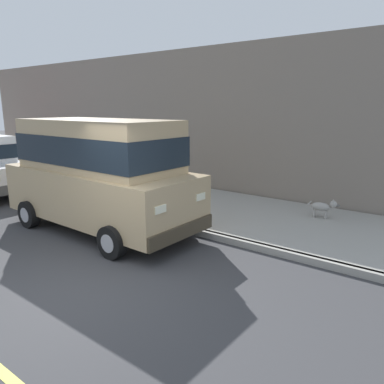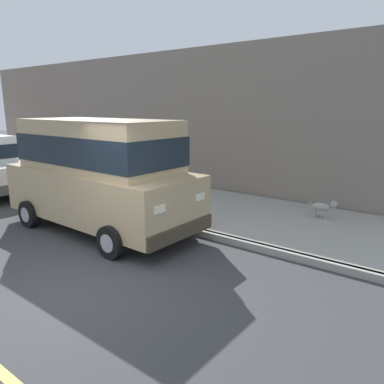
{
  "view_description": "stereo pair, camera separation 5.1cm",
  "coord_description": "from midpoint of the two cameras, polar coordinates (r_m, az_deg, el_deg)",
  "views": [
    {
      "loc": [
        -3.1,
        -4.6,
        2.8
      ],
      "look_at": [
        3.58,
        0.45,
        0.85
      ],
      "focal_mm": 34.55,
      "sensor_mm": 36.0,
      "label": 1
    },
    {
      "loc": [
        -3.07,
        -4.64,
        2.8
      ],
      "look_at": [
        3.58,
        0.45,
        0.85
      ],
      "focal_mm": 34.55,
      "sensor_mm": 36.0,
      "label": 2
    }
  ],
  "objects": [
    {
      "name": "ground_plane",
      "position": [
        6.22,
        -17.29,
        -14.28
      ],
      "size": [
        80.0,
        80.0,
        0.0
      ],
      "primitive_type": "plane",
      "color": "#38383A"
    },
    {
      "name": "dog_grey",
      "position": [
        9.49,
        19.81,
        -2.15
      ],
      "size": [
        0.28,
        0.75,
        0.49
      ],
      "color": "#999691",
      "rests_on": "sidewalk"
    },
    {
      "name": "curb",
      "position": [
        8.26,
        1.08,
        -6.18
      ],
      "size": [
        0.16,
        64.0,
        0.14
      ],
      "primitive_type": "cube",
      "color": "gray",
      "rests_on": "ground"
    },
    {
      "name": "building_facade",
      "position": [
        14.43,
        -7.78,
        11.06
      ],
      "size": [
        0.5,
        20.0,
        4.63
      ],
      "primitive_type": "cube",
      "color": "slate",
      "rests_on": "ground"
    },
    {
      "name": "sidewalk",
      "position": [
        9.7,
        7.42,
        -3.34
      ],
      "size": [
        3.6,
        64.0,
        0.14
      ],
      "primitive_type": "cube",
      "color": "#99968E",
      "rests_on": "ground"
    },
    {
      "name": "car_tan_van",
      "position": [
        8.56,
        -13.95,
        3.28
      ],
      "size": [
        2.2,
        4.93,
        2.52
      ],
      "color": "tan",
      "rests_on": "ground"
    }
  ]
}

